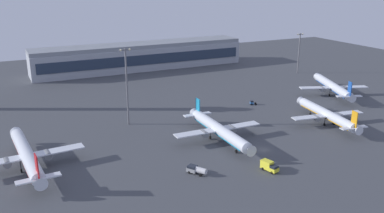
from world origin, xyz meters
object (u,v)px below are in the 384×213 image
Objects in this scene: airplane_taxiway_distant at (27,155)px; pushback_tug at (252,103)px; airplane_far_stand at (333,87)px; apron_light_west at (127,83)px; fuel_truck at (196,170)px; airplane_mid_apron at (327,115)px; catering_truck at (269,166)px; airplane_terminal_side at (219,129)px; apron_light_central at (299,50)px.

pushback_tug is (100.37, 25.59, -3.29)m from airplane_taxiway_distant.
apron_light_west is (-105.56, 3.48, 13.07)m from airplane_far_stand.
fuel_truck is 1.81× the size of pushback_tug.
airplane_mid_apron reaches higher than catering_truck.
airplane_terminal_side is 1.40× the size of apron_light_west.
airplane_taxiway_distant is at bearing -156.98° from apron_light_central.
airplane_terminal_side is at bearing 156.16° from pushback_tug.
airplane_terminal_side reaches higher than fuel_truck.
fuel_truck is at bearing 47.92° from airplane_terminal_side.
airplane_mid_apron is 45.46m from airplane_far_stand.
airplane_far_stand is at bearing -160.32° from airplane_terminal_side.
airplane_terminal_side is at bearing -175.60° from airplane_mid_apron.
airplane_taxiway_distant is at bearing 129.14° from pushback_tug.
airplane_terminal_side is 28.30m from fuel_truck.
catering_truck is (1.78, -28.55, -2.63)m from airplane_terminal_side.
pushback_tug is at bearing 0.42° from apron_light_west.
airplane_taxiway_distant is 7.41× the size of catering_truck.
fuel_truck is at bearing -140.90° from apron_light_central.
apron_light_central reaches higher than airplane_far_stand.
airplane_mid_apron is 6.27× the size of fuel_truck.
apron_light_west is at bearing 27.64° from airplane_taxiway_distant.
apron_light_west is at bearing -81.31° from catering_truck.
airplane_mid_apron is 48.28m from airplane_terminal_side.
pushback_tug is 62.04m from apron_light_west.
apron_light_central is (50.16, 78.69, 10.11)m from airplane_mid_apron.
pushback_tug is at bearing 10.03° from fuel_truck.
apron_light_central is (122.56, 44.12, -3.33)m from apron_light_west.
airplane_taxiway_distant is at bearing -148.16° from apron_light_west.
airplane_taxiway_distant is 1.06× the size of airplane_far_stand.
catering_truck is (21.04, -8.01, 0.21)m from fuel_truck.
airplane_far_stand is at bearing -109.66° from apron_light_central.
airplane_taxiway_distant is 1.45× the size of apron_light_west.
airplane_far_stand is 6.97× the size of catering_truck.
catering_truck is 142.09m from apron_light_central.
airplane_far_stand reaches higher than fuel_truck.
airplane_terminal_side is at bearing -51.82° from apron_light_west.
catering_truck is at bearing 94.63° from airplane_terminal_side.
catering_truck is at bearing -54.18° from fuel_truck.
catering_truck reaches higher than fuel_truck.
fuel_truck is at bearing 158.22° from pushback_tug.
airplane_far_stand is at bearing 51.97° from airplane_mid_apron.
airplane_mid_apron is 1.30× the size of apron_light_west.
apron_light_west reaches higher than apron_light_central.
airplane_mid_apron is at bearing -25.52° from apron_light_west.
airplane_terminal_side is at bearing -142.66° from apron_light_central.
airplane_taxiway_distant is (-112.90, 9.42, 0.45)m from airplane_mid_apron.
pushback_tug is at bearing 118.51° from airplane_mid_apron.
airplane_taxiway_distant is 52.62m from fuel_truck.
airplane_terminal_side is 7.14× the size of catering_truck.
fuel_truck is 75.48m from pushback_tug.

